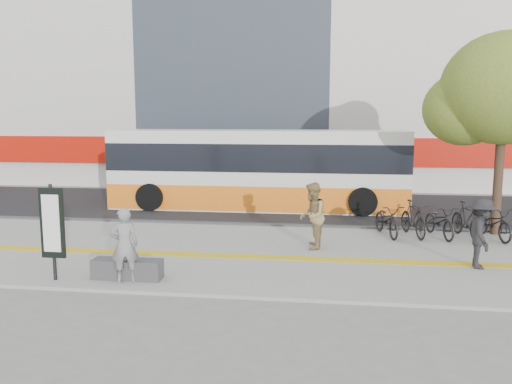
# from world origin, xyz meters

# --- Properties ---
(ground) EXTENTS (120.00, 120.00, 0.00)m
(ground) POSITION_xyz_m (0.00, 0.00, 0.00)
(ground) COLOR slate
(ground) RESTS_ON ground
(sidewalk) EXTENTS (40.00, 7.00, 0.08)m
(sidewalk) POSITION_xyz_m (0.00, 1.50, 0.04)
(sidewalk) COLOR slate
(sidewalk) RESTS_ON ground
(tactile_strip) EXTENTS (40.00, 0.45, 0.01)m
(tactile_strip) POSITION_xyz_m (0.00, 1.00, 0.09)
(tactile_strip) COLOR gold
(tactile_strip) RESTS_ON sidewalk
(street) EXTENTS (40.00, 8.00, 0.06)m
(street) POSITION_xyz_m (0.00, 9.00, 0.03)
(street) COLOR black
(street) RESTS_ON ground
(curb) EXTENTS (40.00, 0.25, 0.14)m
(curb) POSITION_xyz_m (0.00, 5.00, 0.07)
(curb) COLOR #3A3A3D
(curb) RESTS_ON ground
(bench) EXTENTS (1.60, 0.45, 0.45)m
(bench) POSITION_xyz_m (-2.60, -1.20, 0.30)
(bench) COLOR #3A3A3D
(bench) RESTS_ON sidewalk
(signboard) EXTENTS (0.55, 0.10, 2.20)m
(signboard) POSITION_xyz_m (-4.20, -1.51, 1.37)
(signboard) COLOR black
(signboard) RESTS_ON sidewalk
(street_tree) EXTENTS (4.40, 3.80, 6.31)m
(street_tree) POSITION_xyz_m (7.18, 4.82, 4.51)
(street_tree) COLOR #382619
(street_tree) RESTS_ON sidewalk
(bus) EXTENTS (11.81, 2.80, 3.14)m
(bus) POSITION_xyz_m (-0.86, 8.50, 1.54)
(bus) COLOR silver
(bus) RESTS_ON street
(bicycle_row) EXTENTS (4.26, 2.00, 1.11)m
(bicycle_row) POSITION_xyz_m (5.36, 4.00, 0.60)
(bicycle_row) COLOR black
(bicycle_row) RESTS_ON sidewalk
(seated_woman) EXTENTS (0.73, 0.62, 1.69)m
(seated_woman) POSITION_xyz_m (-2.56, -1.42, 0.93)
(seated_woman) COLOR black
(seated_woman) RESTS_ON sidewalk
(pedestrian_tan) EXTENTS (0.74, 0.93, 1.87)m
(pedestrian_tan) POSITION_xyz_m (1.51, 2.09, 1.01)
(pedestrian_tan) COLOR olive
(pedestrian_tan) RESTS_ON sidewalk
(pedestrian_dark) EXTENTS (0.74, 1.17, 1.73)m
(pedestrian_dark) POSITION_xyz_m (5.64, 0.76, 0.95)
(pedestrian_dark) COLOR black
(pedestrian_dark) RESTS_ON sidewalk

